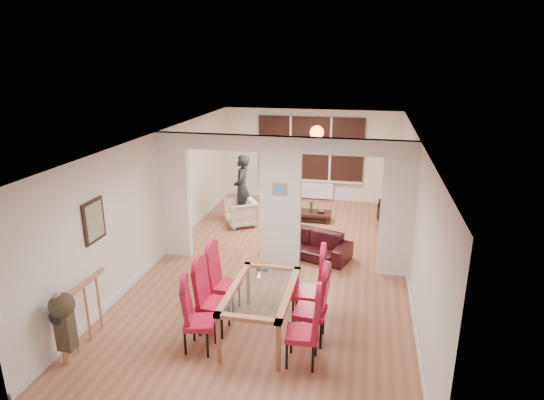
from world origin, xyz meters
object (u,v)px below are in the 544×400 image
(dining_chair_la, at_px, (199,318))
(dining_chair_rb, at_px, (310,306))
(dining_chair_ra, at_px, (302,328))
(person, at_px, (242,188))
(television, at_px, (380,215))
(dining_chair_rc, at_px, (308,287))
(coffee_table, at_px, (311,216))
(dining_chair_lb, at_px, (214,299))
(dining_chair_lc, at_px, (225,281))
(dining_table, at_px, (261,311))
(armchair, at_px, (241,213))
(sofa, at_px, (307,243))
(bottle, at_px, (311,207))
(bowl, at_px, (321,212))

(dining_chair_la, relative_size, dining_chair_rb, 0.92)
(dining_chair_ra, height_order, person, person)
(television, bearing_deg, dining_chair_la, 140.36)
(dining_chair_rc, xyz_separation_m, coffee_table, (-0.52, 4.58, -0.47))
(dining_chair_lb, distance_m, dining_chair_rb, 1.45)
(dining_chair_lb, height_order, dining_chair_rb, dining_chair_rb)
(dining_chair_lb, relative_size, dining_chair_lc, 0.99)
(dining_table, height_order, armchair, dining_table)
(sofa, height_order, armchair, armchair)
(dining_chair_ra, relative_size, coffee_table, 1.07)
(dining_chair_lc, distance_m, dining_chair_rc, 1.34)
(dining_chair_lc, bearing_deg, coffee_table, 83.76)
(sofa, xyz_separation_m, coffee_table, (-0.18, 2.11, -0.15))
(dining_chair_rb, xyz_separation_m, dining_chair_rc, (-0.11, 0.51, 0.03))
(dining_chair_ra, relative_size, television, 1.10)
(coffee_table, height_order, bottle, bottle)
(dining_chair_la, xyz_separation_m, bottle, (0.86, 5.59, -0.13))
(dining_chair_lc, xyz_separation_m, bottle, (0.82, 4.55, -0.16))
(bottle, bearing_deg, dining_chair_ra, -83.88)
(dining_table, height_order, bottle, dining_table)
(dining_chair_ra, distance_m, dining_chair_rc, 1.06)
(television, bearing_deg, bowl, 73.46)
(dining_chair_lb, bearing_deg, dining_chair_lc, 93.56)
(sofa, height_order, television, television)
(dining_chair_la, height_order, dining_chair_lc, dining_chair_lc)
(coffee_table, height_order, bowl, bowl)
(bowl, bearing_deg, dining_chair_ra, -86.43)
(bottle, bearing_deg, dining_chair_lc, -100.18)
(dining_chair_la, bearing_deg, person, 85.25)
(television, bearing_deg, person, 80.09)
(dining_chair_ra, relative_size, dining_chair_rc, 0.92)
(dining_chair_lc, distance_m, bowl, 4.71)
(dining_table, bearing_deg, dining_chair_rc, 39.75)
(dining_chair_lc, bearing_deg, bottle, 83.72)
(dining_chair_rc, bearing_deg, bowl, 93.39)
(dining_chair_lc, bearing_deg, sofa, 72.00)
(person, bearing_deg, dining_chair_la, 4.33)
(dining_chair_la, relative_size, dining_chair_rc, 0.88)
(coffee_table, bearing_deg, bowl, -4.90)
(dining_chair_lc, relative_size, person, 0.64)
(dining_chair_rb, bearing_deg, dining_chair_rc, 106.78)
(dining_chair_rb, bearing_deg, dining_chair_lc, 165.89)
(dining_chair_rc, bearing_deg, dining_chair_rb, -78.06)
(dining_table, bearing_deg, dining_chair_la, -144.48)
(bowl, bearing_deg, dining_table, -93.87)
(dining_chair_lc, height_order, dining_chair_rc, dining_chair_rc)
(bowl, bearing_deg, sofa, -91.84)
(dining_chair_rb, xyz_separation_m, television, (1.07, 5.03, -0.28))
(dining_chair_lb, xyz_separation_m, bottle, (0.81, 5.12, -0.15))
(dining_chair_ra, distance_m, dining_chair_rb, 0.55)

